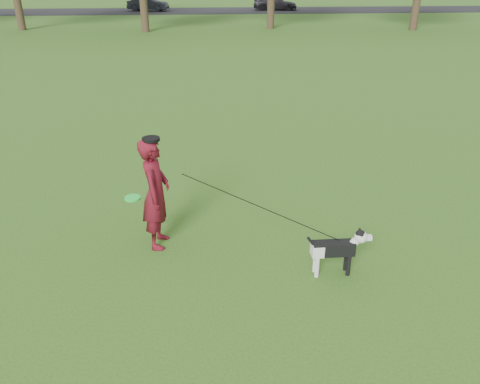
{
  "coord_description": "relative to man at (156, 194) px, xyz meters",
  "views": [
    {
      "loc": [
        -0.5,
        -5.58,
        3.79
      ],
      "look_at": [
        -0.05,
        0.22,
        0.95
      ],
      "focal_mm": 35.0,
      "sensor_mm": 36.0,
      "label": 1
    }
  ],
  "objects": [
    {
      "name": "ground",
      "position": [
        1.24,
        -0.49,
        -0.84
      ],
      "size": [
        120.0,
        120.0,
        0.0
      ],
      "primitive_type": "plane",
      "color": "#285116",
      "rests_on": "ground"
    },
    {
      "name": "road",
      "position": [
        1.24,
        39.51,
        -0.83
      ],
      "size": [
        120.0,
        7.0,
        0.02
      ],
      "primitive_type": "cube",
      "color": "black",
      "rests_on": "ground"
    },
    {
      "name": "man",
      "position": [
        0.0,
        0.0,
        0.0
      ],
      "size": [
        0.46,
        0.65,
        1.67
      ],
      "primitive_type": "imported",
      "rotation": [
        0.0,
        0.0,
        1.47
      ],
      "color": "#500B19",
      "rests_on": "ground"
    },
    {
      "name": "dog",
      "position": [
        2.45,
        -0.94,
        -0.42
      ],
      "size": [
        0.9,
        0.18,
        0.68
      ],
      "color": "black",
      "rests_on": "ground"
    },
    {
      "name": "car_mid",
      "position": [
        -4.0,
        39.51,
        -0.22
      ],
      "size": [
        3.79,
        2.03,
        1.19
      ],
      "primitive_type": "imported",
      "rotation": [
        0.0,
        0.0,
        1.35
      ],
      "color": "black",
      "rests_on": "road"
    },
    {
      "name": "car_right",
      "position": [
        7.51,
        39.51,
        -0.24
      ],
      "size": [
        4.18,
        2.15,
        1.16
      ],
      "primitive_type": "imported",
      "rotation": [
        0.0,
        0.0,
        1.43
      ],
      "color": "black",
      "rests_on": "road"
    },
    {
      "name": "man_held_items",
      "position": [
        1.48,
        -0.5,
        -0.03
      ],
      "size": [
        3.01,
        1.06,
        1.23
      ],
      "color": "#1DE83C",
      "rests_on": "ground"
    }
  ]
}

